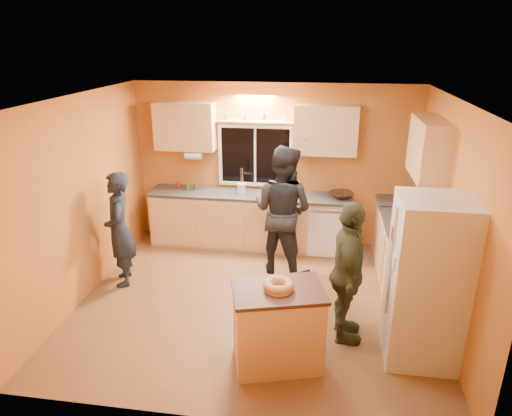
% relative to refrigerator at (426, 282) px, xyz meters
% --- Properties ---
extents(ground, '(4.50, 4.50, 0.00)m').
position_rel_refrigerator_xyz_m(ground, '(-1.89, 0.80, -0.90)').
color(ground, brown).
rests_on(ground, ground).
extents(room_shell, '(4.54, 4.04, 2.61)m').
position_rel_refrigerator_xyz_m(room_shell, '(-1.77, 1.21, 0.72)').
color(room_shell, '#CB7C34').
rests_on(room_shell, ground).
extents(back_counter, '(4.23, 0.62, 0.90)m').
position_rel_refrigerator_xyz_m(back_counter, '(-1.88, 2.50, -0.45)').
color(back_counter, tan).
rests_on(back_counter, ground).
extents(right_counter, '(0.62, 1.84, 0.90)m').
position_rel_refrigerator_xyz_m(right_counter, '(0.06, 1.30, -0.45)').
color(right_counter, tan).
rests_on(right_counter, ground).
extents(refrigerator, '(0.72, 0.70, 1.80)m').
position_rel_refrigerator_xyz_m(refrigerator, '(0.00, 0.00, 0.00)').
color(refrigerator, silver).
rests_on(refrigerator, ground).
extents(island, '(1.05, 0.85, 0.89)m').
position_rel_refrigerator_xyz_m(island, '(-1.49, -0.34, -0.45)').
color(island, tan).
rests_on(island, ground).
extents(bundt_pastry, '(0.31, 0.31, 0.09)m').
position_rel_refrigerator_xyz_m(bundt_pastry, '(-1.49, -0.34, 0.03)').
color(bundt_pastry, tan).
rests_on(bundt_pastry, island).
extents(person_left, '(0.57, 0.68, 1.60)m').
position_rel_refrigerator_xyz_m(person_left, '(-3.79, 1.04, -0.10)').
color(person_left, black).
rests_on(person_left, ground).
extents(person_center, '(1.12, 1.02, 1.88)m').
position_rel_refrigerator_xyz_m(person_center, '(-1.64, 1.70, 0.04)').
color(person_center, black).
rests_on(person_center, ground).
extents(person_right, '(0.43, 0.97, 1.64)m').
position_rel_refrigerator_xyz_m(person_right, '(-0.78, 0.20, -0.08)').
color(person_right, '#363A25').
rests_on(person_right, ground).
extents(mixing_bowl, '(0.47, 0.47, 0.09)m').
position_rel_refrigerator_xyz_m(mixing_bowl, '(-0.79, 2.52, 0.04)').
color(mixing_bowl, black).
rests_on(mixing_bowl, back_counter).
extents(utensil_crock, '(0.14, 0.14, 0.17)m').
position_rel_refrigerator_xyz_m(utensil_crock, '(-2.37, 2.48, 0.09)').
color(utensil_crock, beige).
rests_on(utensil_crock, back_counter).
extents(potted_plant, '(0.32, 0.30, 0.28)m').
position_rel_refrigerator_xyz_m(potted_plant, '(0.11, 1.26, 0.14)').
color(potted_plant, gray).
rests_on(potted_plant, right_counter).
extents(red_box, '(0.18, 0.14, 0.07)m').
position_rel_refrigerator_xyz_m(red_box, '(-0.02, 1.91, 0.04)').
color(red_box, maroon).
rests_on(red_box, right_counter).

